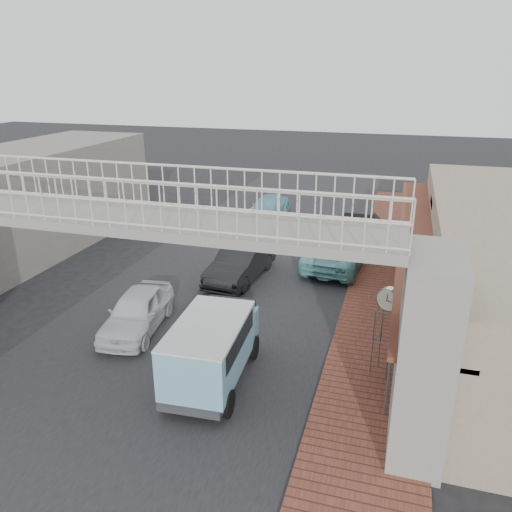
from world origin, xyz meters
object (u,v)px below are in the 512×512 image
Objects in this scene: angkot_far at (268,207)px; motorcycle_near at (369,250)px; motorcycle_far at (374,228)px; arrow_sign at (378,227)px; street_clock at (389,303)px; angkot_curb at (338,251)px; angkot_van at (212,343)px; dark_sedan at (241,263)px; white_hatchback at (137,311)px.

angkot_far reaches higher than motorcycle_near.
angkot_far is 9.05m from motorcycle_near.
arrow_sign is (0.44, -6.63, 2.03)m from motorcycle_far.
angkot_curb is at bearing 129.97° from street_clock.
angkot_van reaches higher than angkot_far.
motorcycle_near is 3.61m from arrow_sign.
angkot_van is (3.06, -17.28, 0.67)m from angkot_far.
angkot_curb is 1.23× the size of angkot_van.
motorcycle_near is (5.17, 3.57, -0.15)m from dark_sedan.
dark_sedan is 6.28m from motorcycle_near.
angkot_van is 1.52× the size of street_clock.
angkot_curb is at bearing 40.73° from dark_sedan.
motorcycle_near is 0.61× the size of arrow_sign.
angkot_far is at bearing 140.15° from street_clock.
angkot_curb is 2.69× the size of motorcycle_near.
street_clock reaches higher than motorcycle_near.
street_clock is (6.34, -5.88, 1.67)m from dark_sedan.
angkot_far is at bearing -47.56° from angkot_curb.
white_hatchback is 11.45m from motorcycle_near.
arrow_sign reaches higher than street_clock.
street_clock is 0.88× the size of arrow_sign.
motorcycle_near is (1.34, 0.86, -0.12)m from angkot_curb.
angkot_van reaches higher than motorcycle_far.
motorcycle_near is at bearing 40.14° from dark_sedan.
motorcycle_far is at bearing 73.18° from angkot_van.
angkot_van is (1.62, -7.54, 0.53)m from dark_sedan.
angkot_van is 1.34× the size of arrow_sign.
white_hatchback is 1.47× the size of street_clock.
street_clock is (8.39, -0.57, 1.73)m from white_hatchback.
arrow_sign reaches higher than angkot_curb.
white_hatchback is at bearing 162.05° from motorcycle_near.
angkot_far is 1.53× the size of street_clock.
dark_sedan reaches higher than motorcycle_far.
motorcycle_near is at bearing -141.53° from angkot_curb.
white_hatchback reaches higher than motorcycle_far.
arrow_sign is (1.78, -2.07, 1.93)m from angkot_curb.
arrow_sign is at bearing -45.89° from angkot_far.
motorcycle_near is at bearing 68.95° from angkot_van.
dark_sedan is (2.05, 5.31, 0.06)m from white_hatchback.
angkot_far is (-5.27, 7.04, -0.11)m from angkot_curb.
dark_sedan is at bearing 61.09° from white_hatchback.
angkot_far is 17.57m from angkot_van.
angkot_far reaches higher than motorcycle_far.
dark_sedan is 5.96m from arrow_sign.
motorcycle_near is at bearing 99.12° from arrow_sign.
street_clock is at bearing -151.78° from motorcycle_near.
white_hatchback is at bearing -85.95° from angkot_far.
arrow_sign is (0.44, -2.94, 2.05)m from motorcycle_near.
angkot_van reaches higher than white_hatchback.
street_clock reaches higher than angkot_van.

